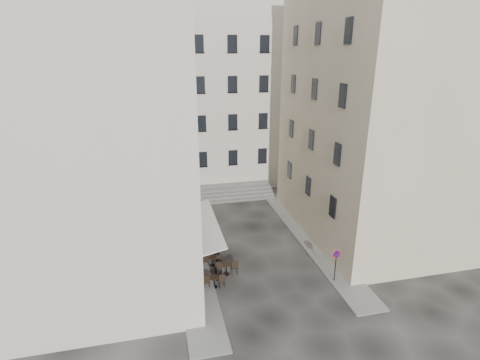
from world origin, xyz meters
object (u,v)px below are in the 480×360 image
object	(u,v)px
no_parking_sign	(336,260)
bistro_table_b	(226,268)
bistro_table_a	(214,281)
pedestrian	(216,243)

from	to	relation	value
no_parking_sign	bistro_table_b	size ratio (longest dim) A/B	1.57
bistro_table_a	pedestrian	bearing A→B (deg)	78.65
no_parking_sign	pedestrian	size ratio (longest dim) A/B	1.18
no_parking_sign	pedestrian	distance (m)	8.14
bistro_table_b	bistro_table_a	bearing A→B (deg)	-129.87
no_parking_sign	bistro_table_b	xyz separation A→B (m)	(-6.30, 2.30, -1.07)
no_parking_sign	bistro_table_a	xyz separation A→B (m)	(-7.26, 1.14, -1.12)
bistro_table_a	no_parking_sign	bearing A→B (deg)	-8.95
no_parking_sign	bistro_table_b	world-z (taller)	no_parking_sign
bistro_table_a	pedestrian	xyz separation A→B (m)	(0.74, 3.68, 0.49)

